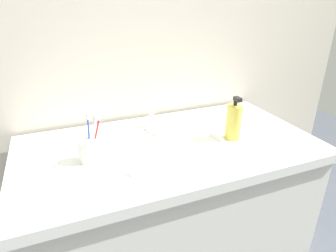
{
  "coord_description": "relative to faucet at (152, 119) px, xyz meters",
  "views": [
    {
      "loc": [
        -0.4,
        -0.97,
        1.46
      ],
      "look_at": [
        -0.01,
        -0.02,
        1.0
      ],
      "focal_mm": 31.06,
      "sensor_mm": 36.0,
      "label": 1
    }
  ],
  "objects": [
    {
      "name": "tiled_wall_back",
      "position": [
        0.01,
        0.18,
        0.25
      ],
      "size": [
        2.41,
        0.04,
        2.4
      ],
      "primitive_type": "cube",
      "color": "beige",
      "rests_on": "ground"
    },
    {
      "name": "sink_basin",
      "position": [
        0.0,
        -0.22,
        -0.08
      ],
      "size": [
        0.47,
        0.47,
        0.1
      ],
      "color": "white",
      "rests_on": "vanity_counter"
    },
    {
      "name": "vanity_counter",
      "position": [
        0.01,
        -0.17,
        -0.5
      ],
      "size": [
        1.21,
        0.64,
        0.91
      ],
      "color": "silver",
      "rests_on": "ground"
    },
    {
      "name": "toothbrush_blue",
      "position": [
        -0.3,
        -0.17,
        0.06
      ],
      "size": [
        0.02,
        0.02,
        0.17
      ],
      "color": "blue",
      "rests_on": "toothbrush_cup"
    },
    {
      "name": "toothbrush_cup",
      "position": [
        -0.31,
        -0.18,
        -0.0
      ],
      "size": [
        0.07,
        0.07,
        0.09
      ],
      "primitive_type": "cylinder",
      "color": "white",
      "rests_on": "vanity_counter"
    },
    {
      "name": "toothbrush_white",
      "position": [
        -0.29,
        -0.21,
        0.06
      ],
      "size": [
        0.04,
        0.05,
        0.19
      ],
      "color": "white",
      "rests_on": "toothbrush_cup"
    },
    {
      "name": "soap_dispenser",
      "position": [
        0.28,
        -0.22,
        0.03
      ],
      "size": [
        0.07,
        0.07,
        0.19
      ],
      "color": "#DBCC4C",
      "rests_on": "vanity_counter"
    },
    {
      "name": "faucet",
      "position": [
        0.0,
        0.0,
        0.0
      ],
      "size": [
        0.02,
        0.16,
        0.1
      ],
      "color": "silver",
      "rests_on": "sink_basin"
    },
    {
      "name": "toothbrush_red",
      "position": [
        -0.28,
        -0.19,
        0.06
      ],
      "size": [
        0.06,
        0.02,
        0.18
      ],
      "color": "red",
      "rests_on": "toothbrush_cup"
    }
  ]
}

